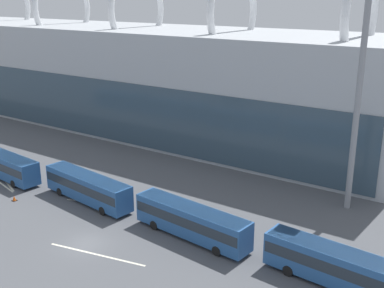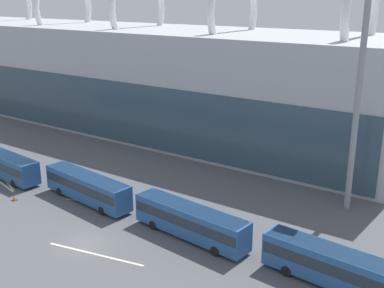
{
  "view_description": "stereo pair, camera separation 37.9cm",
  "coord_description": "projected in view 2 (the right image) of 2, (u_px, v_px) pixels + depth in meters",
  "views": [
    {
      "loc": [
        33.01,
        -29.35,
        23.86
      ],
      "look_at": [
        -2.89,
        23.06,
        4.0
      ],
      "focal_mm": 45.0,
      "sensor_mm": 36.0,
      "label": 1
    },
    {
      "loc": [
        33.33,
        -29.13,
        23.86
      ],
      "look_at": [
        -2.89,
        23.06,
        4.0
      ],
      "focal_mm": 45.0,
      "sensor_mm": 36.0,
      "label": 2
    }
  ],
  "objects": [
    {
      "name": "shuttle_bus_1",
      "position": [
        4.0,
        163.0,
        64.95
      ],
      "size": [
        13.55,
        3.8,
        3.37
      ],
      "rotation": [
        0.0,
        0.0,
        -0.09
      ],
      "color": "#285693",
      "rests_on": "ground_plane"
    },
    {
      "name": "lane_stripe_2",
      "position": [
        95.0,
        254.0,
        46.12
      ],
      "size": [
        10.42,
        2.37,
        0.01
      ],
      "primitive_type": "cube",
      "rotation": [
        0.0,
        0.0,
        0.2
      ],
      "color": "silver",
      "rests_on": "ground_plane"
    },
    {
      "name": "shuttle_bus_4",
      "position": [
        338.0,
        267.0,
        40.35
      ],
      "size": [
        13.53,
        3.6,
        3.37
      ],
      "rotation": [
        0.0,
        0.0,
        -0.08
      ],
      "color": "#285693",
      "rests_on": "ground_plane"
    },
    {
      "name": "airliner_at_gate_near",
      "position": [
        202.0,
        98.0,
        92.25
      ],
      "size": [
        38.6,
        37.06,
        15.07
      ],
      "rotation": [
        0.0,
        0.0,
        -1.77
      ],
      "color": "silver",
      "rests_on": "ground_plane"
    },
    {
      "name": "lane_stripe_0",
      "position": [
        93.0,
        202.0,
        57.59
      ],
      "size": [
        6.85,
        2.58,
        0.01
      ],
      "primitive_type": "cube",
      "rotation": [
        0.0,
        0.0,
        0.33
      ],
      "color": "silver",
      "rests_on": "ground_plane"
    },
    {
      "name": "terminal_building",
      "position": [
        38.0,
        63.0,
        105.35
      ],
      "size": [
        155.06,
        23.52,
        28.44
      ],
      "color": "#B2B7BC",
      "rests_on": "ground_plane"
    },
    {
      "name": "lane_stripe_4",
      "position": [
        6.0,
        182.0,
        63.9
      ],
      "size": [
        7.02,
        2.95,
        0.01
      ],
      "primitive_type": "cube",
      "rotation": [
        0.0,
        0.0,
        -0.37
      ],
      "color": "silver",
      "rests_on": "ground_plane"
    },
    {
      "name": "lane_stripe_1",
      "position": [
        3.0,
        184.0,
        63.05
      ],
      "size": [
        6.67,
        1.87,
        0.01
      ],
      "primitive_type": "cube",
      "rotation": [
        0.0,
        0.0,
        -0.24
      ],
      "color": "silver",
      "rests_on": "ground_plane"
    },
    {
      "name": "shuttle_bus_2",
      "position": [
        87.0,
        186.0,
        57.25
      ],
      "size": [
        13.58,
        4.13,
        3.37
      ],
      "rotation": [
        0.0,
        0.0,
        -0.12
      ],
      "color": "#285693",
      "rests_on": "ground_plane"
    },
    {
      "name": "traffic_cone_0",
      "position": [
        14.0,
        198.0,
        58.08
      ],
      "size": [
        0.58,
        0.58,
        0.64
      ],
      "color": "black",
      "rests_on": "ground_plane"
    },
    {
      "name": "shuttle_bus_3",
      "position": [
        190.0,
        220.0,
        48.7
      ],
      "size": [
        13.56,
        3.88,
        3.37
      ],
      "rotation": [
        0.0,
        0.0,
        -0.1
      ],
      "color": "#285693",
      "rests_on": "ground_plane"
    },
    {
      "name": "ground_plane",
      "position": [
        85.0,
        243.0,
        48.1
      ],
      "size": [
        440.0,
        440.0,
        0.0
      ],
      "primitive_type": "plane",
      "color": "#515459"
    },
    {
      "name": "floodlight_mast",
      "position": [
        361.0,
        73.0,
        51.46
      ],
      "size": [
        2.09,
        2.09,
        27.74
      ],
      "color": "gray",
      "rests_on": "ground_plane"
    }
  ]
}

